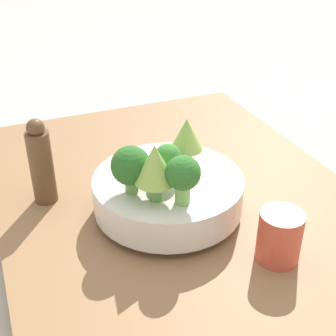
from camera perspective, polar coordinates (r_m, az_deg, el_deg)
ground_plane at (r=0.93m, az=1.64°, el=-6.30°), size 6.00×6.00×0.00m
table at (r=0.92m, az=1.66°, el=-5.13°), size 0.94×0.68×0.05m
bowl at (r=0.85m, az=0.00°, el=-3.01°), size 0.27×0.27×0.07m
broccoli_floret_left at (r=0.74m, az=1.83°, el=-0.87°), size 0.06×0.06×0.09m
romanesco_piece_far at (r=0.74m, az=-1.61°, el=0.37°), size 0.07×0.07×0.10m
romanesco_piece_near at (r=0.84m, az=2.28°, el=3.93°), size 0.06×0.06×0.09m
broccoli_floret_back at (r=0.77m, az=-4.55°, el=0.19°), size 0.07×0.07×0.08m
broccoli_floret_center at (r=0.81m, az=0.00°, el=1.06°), size 0.05×0.05×0.07m
cup at (r=0.77m, az=13.44°, el=-8.11°), size 0.07×0.07×0.09m
pepper_mill at (r=0.89m, az=-15.22°, el=0.57°), size 0.04×0.04×0.17m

